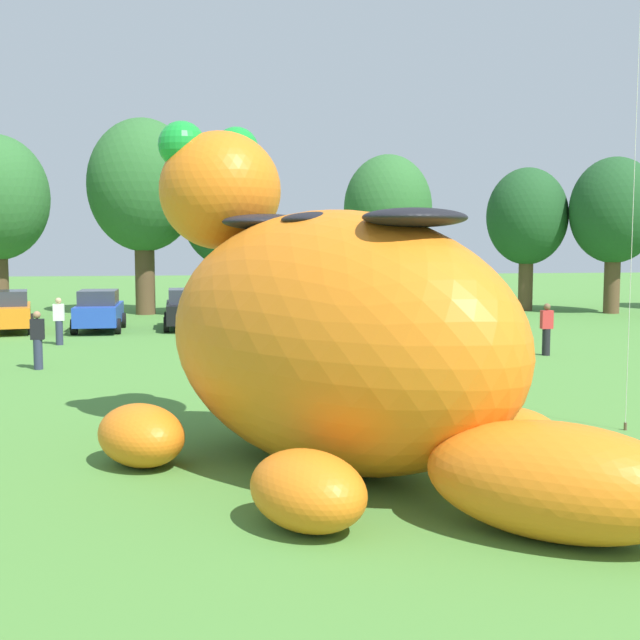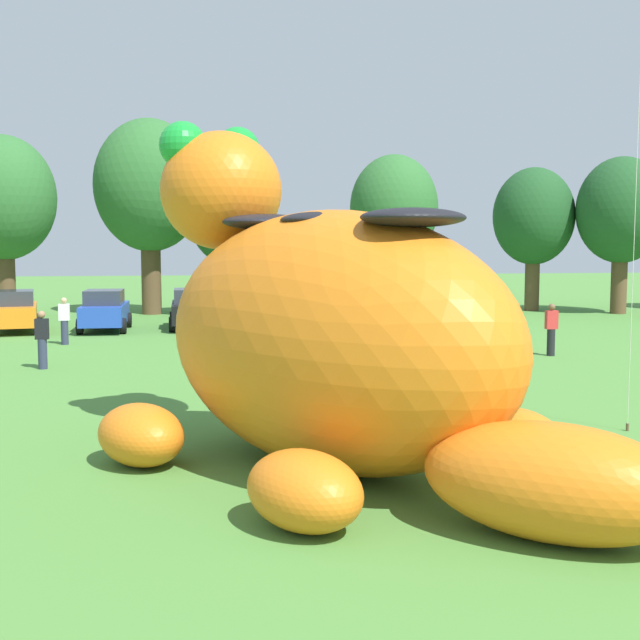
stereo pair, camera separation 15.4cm
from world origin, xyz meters
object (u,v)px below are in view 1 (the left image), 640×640
at_px(car_black, 187,309).
at_px(spectator_far_side, 240,362).
at_px(spectator_mid_field, 59,321).
at_px(box_truck, 348,291).
at_px(spectator_by_cars, 374,343).
at_px(spectator_near_inflatable, 546,330).
at_px(car_orange, 8,311).
at_px(car_blue, 99,311).
at_px(spectator_wandering, 38,340).
at_px(giant_inflatable_creature, 331,336).

distance_m(car_black, spectator_far_side, 15.92).
xyz_separation_m(car_black, spectator_mid_field, (-4.54, -4.82, -0.01)).
distance_m(box_truck, spectator_by_cars, 12.53).
xyz_separation_m(spectator_near_inflatable, spectator_mid_field, (-16.17, 5.36, 0.00)).
height_order(car_orange, car_blue, same).
bearing_deg(spectator_wandering, spectator_by_cars, -12.76).
height_order(car_blue, spectator_mid_field, car_blue).
height_order(spectator_wandering, spectator_far_side, same).
bearing_deg(spectator_far_side, spectator_near_inflatable, 28.78).
relative_size(giant_inflatable_creature, box_truck, 1.52).
xyz_separation_m(car_orange, spectator_near_inflatable, (18.87, -10.04, -0.01)).
relative_size(box_truck, spectator_mid_field, 3.78).
xyz_separation_m(car_blue, spectator_by_cars, (8.85, -12.48, -0.01)).
distance_m(box_truck, spectator_wandering, 15.19).
xyz_separation_m(giant_inflatable_creature, spectator_wandering, (-6.65, 11.62, -1.33)).
xyz_separation_m(car_blue, spectator_far_side, (4.87, -15.54, -0.01)).
bearing_deg(box_truck, car_blue, 179.54).
xyz_separation_m(giant_inflatable_creature, spectator_near_inflatable, (9.25, 12.10, -1.33)).
distance_m(car_blue, spectator_wandering, 10.35).
relative_size(spectator_near_inflatable, spectator_by_cars, 1.00).
relative_size(spectator_mid_field, spectator_wandering, 1.00).
height_order(spectator_mid_field, spectator_wandering, same).
relative_size(giant_inflatable_creature, spectator_near_inflatable, 5.74).
distance_m(spectator_by_cars, spectator_wandering, 9.76).
bearing_deg(spectator_mid_field, giant_inflatable_creature, -68.37).
bearing_deg(spectator_far_side, box_truck, 69.89).
bearing_deg(car_orange, spectator_far_side, -61.59).
distance_m(car_black, spectator_mid_field, 6.62).
bearing_deg(spectator_near_inflatable, car_orange, 151.99).
relative_size(car_blue, spectator_mid_field, 2.40).
xyz_separation_m(box_truck, spectator_by_cars, (-1.68, -12.40, -0.75)).
xyz_separation_m(car_black, box_truck, (6.93, -0.41, 0.74)).
height_order(car_black, spectator_by_cars, car_black).
bearing_deg(spectator_wandering, car_black, 68.15).
relative_size(spectator_by_cars, spectator_far_side, 1.00).
height_order(box_truck, spectator_wandering, box_truck).
bearing_deg(box_truck, spectator_far_side, -110.11).
height_order(giant_inflatable_creature, car_blue, giant_inflatable_creature).
bearing_deg(car_black, spectator_far_side, -85.43).
height_order(giant_inflatable_creature, spectator_near_inflatable, giant_inflatable_creature).
xyz_separation_m(car_black, spectator_wandering, (-4.27, -10.65, -0.01)).
height_order(car_blue, car_black, same).
bearing_deg(spectator_by_cars, spectator_mid_field, 140.77).
relative_size(spectator_near_inflatable, spectator_mid_field, 1.00).
xyz_separation_m(spectator_near_inflatable, spectator_far_side, (-10.36, -5.69, 0.00)).
xyz_separation_m(spectator_mid_field, spectator_far_side, (5.81, -11.05, 0.00)).
height_order(car_orange, box_truck, box_truck).
bearing_deg(spectator_near_inflatable, spectator_by_cars, -157.58).
xyz_separation_m(car_orange, spectator_mid_field, (2.70, -4.68, -0.01)).
relative_size(giant_inflatable_creature, car_blue, 2.39).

